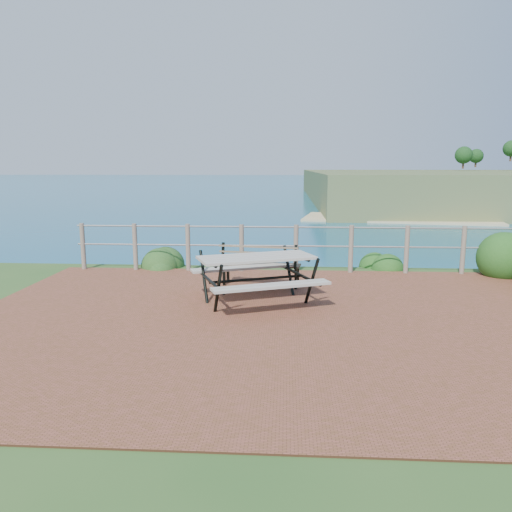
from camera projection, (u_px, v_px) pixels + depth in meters
The scene contains 7 objects.
ground at pixel (299, 320), 7.31m from camera, with size 10.00×7.00×0.12m, color brown.
ocean at pixel (288, 172), 203.75m from camera, with size 1200.00×1200.00×0.00m, color #166D86.
safety_railing at pixel (296, 246), 10.50m from camera, with size 9.40×0.10×1.00m.
picnic_table at pixel (256, 274), 8.09m from camera, with size 1.99×1.50×0.78m.
park_bench at pixel (261, 258), 9.27m from camera, with size 1.50×0.59×0.83m.
shrub_lip_west at pixel (158, 267), 11.13m from camera, with size 0.87×0.87×0.65m, color #1B4A1C.
shrub_lip_east at pixel (377, 268), 11.11m from camera, with size 0.87×0.87×0.65m, color #194916.
Camera 1 is at (-0.21, -7.05, 2.23)m, focal length 35.00 mm.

